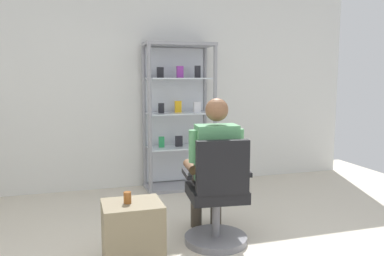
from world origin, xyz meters
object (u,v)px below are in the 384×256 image
object	(u,v)px
seated_shopkeeper	(213,162)
tea_glass	(127,198)
storage_crate	(133,234)
office_chair	(218,202)
display_cabinet_main	(178,116)

from	to	relation	value
seated_shopkeeper	tea_glass	distance (m)	0.88
storage_crate	seated_shopkeeper	bearing A→B (deg)	21.43
office_chair	seated_shopkeeper	size ratio (longest dim) A/B	0.74
storage_crate	tea_glass	size ratio (longest dim) A/B	5.65
display_cabinet_main	storage_crate	distance (m)	2.33
tea_glass	display_cabinet_main	bearing A→B (deg)	65.06
display_cabinet_main	seated_shopkeeper	world-z (taller)	display_cabinet_main
office_chair	seated_shopkeeper	distance (m)	0.36
office_chair	display_cabinet_main	bearing A→B (deg)	85.58
storage_crate	tea_glass	xyz separation A→B (m)	(-0.03, 0.00, 0.30)
display_cabinet_main	office_chair	world-z (taller)	display_cabinet_main
display_cabinet_main	office_chair	distance (m)	1.97
office_chair	tea_glass	distance (m)	0.82
seated_shopkeeper	storage_crate	xyz separation A→B (m)	(-0.78, -0.31, -0.46)
tea_glass	storage_crate	bearing A→B (deg)	-3.63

